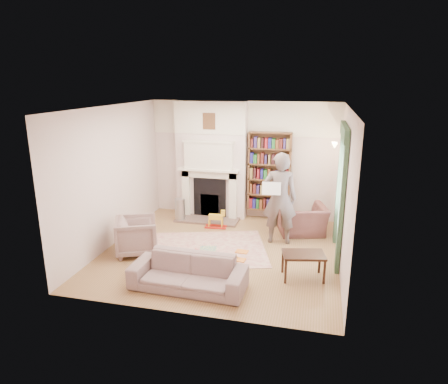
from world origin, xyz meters
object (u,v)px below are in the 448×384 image
(coffee_table, at_px, (303,266))
(rocking_horse, at_px, (216,219))
(man_reading, at_px, (280,198))
(paraffin_heater, at_px, (180,210))
(bookcase, at_px, (269,172))
(sofa, at_px, (188,273))
(armchair_left, at_px, (137,236))
(armchair_reading, at_px, (302,220))

(coffee_table, relative_size, rocking_horse, 1.42)
(man_reading, bearing_deg, rocking_horse, -24.32)
(paraffin_heater, distance_m, rocking_horse, 0.99)
(bookcase, xyz_separation_m, paraffin_heater, (-2.03, -0.64, -0.90))
(sofa, relative_size, man_reading, 0.98)
(sofa, relative_size, coffee_table, 2.67)
(bookcase, height_order, armchair_left, bookcase)
(armchair_left, height_order, paraffin_heater, armchair_left)
(bookcase, bearing_deg, armchair_left, -130.87)
(paraffin_heater, bearing_deg, bookcase, 17.62)
(bookcase, distance_m, armchair_reading, 1.44)
(armchair_left, distance_m, rocking_horse, 2.03)
(armchair_reading, bearing_deg, armchair_left, 14.04)
(man_reading, relative_size, rocking_horse, 3.87)
(coffee_table, bearing_deg, rocking_horse, 124.07)
(man_reading, xyz_separation_m, paraffin_heater, (-2.43, 0.74, -0.68))
(armchair_reading, bearing_deg, coffee_table, 77.46)
(sofa, bearing_deg, rocking_horse, 97.43)
(sofa, height_order, paraffin_heater, paraffin_heater)
(man_reading, distance_m, paraffin_heater, 2.63)
(coffee_table, distance_m, paraffin_heater, 3.73)
(armchair_reading, distance_m, man_reading, 0.98)
(bookcase, bearing_deg, rocking_horse, -140.04)
(armchair_left, distance_m, man_reading, 2.94)
(bookcase, relative_size, armchair_left, 2.37)
(armchair_reading, xyz_separation_m, coffee_table, (0.13, -2.07, -0.10))
(bookcase, distance_m, coffee_table, 3.17)
(sofa, bearing_deg, bookcase, 79.38)
(armchair_left, bearing_deg, coffee_table, -120.10)
(sofa, distance_m, paraffin_heater, 3.25)
(bookcase, distance_m, paraffin_heater, 2.31)
(paraffin_heater, bearing_deg, man_reading, -17.04)
(armchair_reading, bearing_deg, man_reading, 37.04)
(man_reading, xyz_separation_m, rocking_horse, (-1.48, 0.49, -0.73))
(sofa, bearing_deg, coffee_table, 25.85)
(bookcase, height_order, paraffin_heater, bookcase)
(armchair_left, relative_size, rocking_horse, 1.59)
(armchair_reading, height_order, coffee_table, armchair_reading)
(armchair_left, relative_size, coffee_table, 1.12)
(paraffin_heater, bearing_deg, armchair_left, -95.82)
(armchair_left, bearing_deg, paraffin_heater, -30.80)
(armchair_left, xyz_separation_m, sofa, (1.41, -1.08, -0.08))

